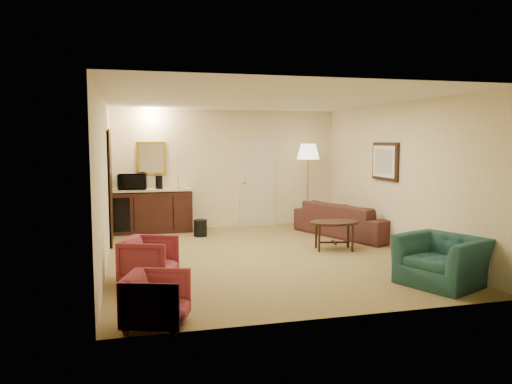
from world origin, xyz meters
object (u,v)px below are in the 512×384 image
teal_armchair (442,252)px  rose_chair_near (149,258)px  sofa (347,214)px  floor_lamp (308,186)px  wetbar_cabinet (153,210)px  waste_bin (200,228)px  microwave (132,180)px  coffee_table (334,235)px  coffee_maker (159,182)px  rose_chair_far (157,298)px

teal_armchair → rose_chair_near: teal_armchair is taller
sofa → floor_lamp: 1.29m
teal_armchair → rose_chair_near: (-3.80, 1.11, -0.10)m
wetbar_cabinet → waste_bin: wetbar_cabinet is taller
wetbar_cabinet → microwave: (-0.41, -0.02, 0.65)m
coffee_table → waste_bin: size_ratio=2.66×
coffee_table → rose_chair_near: bearing=-159.1°
coffee_maker → teal_armchair: bearing=-72.6°
teal_armchair → microwave: (-3.96, 4.90, 0.67)m
microwave → coffee_maker: (0.54, 0.00, -0.05)m
wetbar_cabinet → sofa: size_ratio=0.72×
microwave → coffee_table: bearing=-30.8°
rose_chair_near → microwave: microwave is taller
rose_chair_near → microwave: 3.87m
wetbar_cabinet → coffee_maker: 0.62m
rose_chair_near → wetbar_cabinet: bearing=17.8°
sofa → coffee_maker: (-3.67, 1.40, 0.61)m
wetbar_cabinet → rose_chair_far: wetbar_cabinet is taller
sofa → microwave: bearing=49.3°
floor_lamp → microwave: size_ratio=3.27×
waste_bin → microwave: 1.76m
wetbar_cabinet → coffee_maker: (0.13, -0.02, 0.60)m
rose_chair_near → floor_lamp: size_ratio=0.37×
floor_lamp → waste_bin: size_ratio=5.55×
rose_chair_near → rose_chair_far: 1.71m
coffee_table → floor_lamp: (0.34, 2.25, 0.68)m
rose_chair_near → microwave: size_ratio=1.20×
rose_chair_near → coffee_table: bearing=-47.6°
rose_chair_near → coffee_maker: coffee_maker is taller
wetbar_cabinet → rose_chair_near: 3.82m
coffee_maker → microwave: bearing=162.9°
coffee_maker → rose_chair_near: bearing=-113.2°
wetbar_cabinet → coffee_maker: coffee_maker is taller
waste_bin → microwave: bearing=151.8°
teal_armchair → floor_lamp: (-0.20, 4.60, 0.49)m
rose_chair_far → microwave: bearing=19.7°
rose_chair_near → coffee_table: 3.50m
rose_chair_near → floor_lamp: 5.05m
rose_chair_far → microwave: (-0.16, 5.50, 0.80)m
sofa → microwave: 4.49m
wetbar_cabinet → teal_armchair: wetbar_cabinet is taller
teal_armchair → rose_chair_far: size_ratio=1.60×
rose_chair_near → coffee_maker: (0.38, 3.79, 0.72)m
rose_chair_far → microwave: size_ratio=1.11×
teal_armchair → coffee_table: size_ratio=1.13×
microwave → coffee_maker: microwave is taller
waste_bin → rose_chair_far: bearing=-103.4°
sofa → waste_bin: (-2.90, 0.70, -0.28)m
floor_lamp → microwave: (-3.76, 0.30, 0.18)m
teal_armchair → rose_chair_near: bearing=-129.6°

